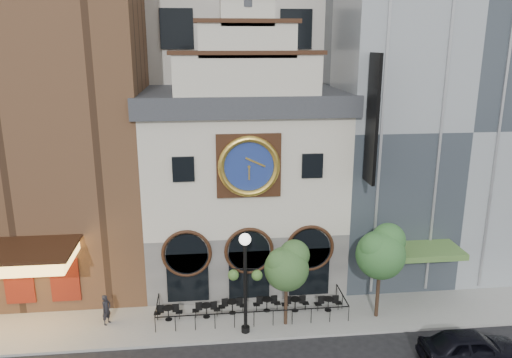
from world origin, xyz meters
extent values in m
plane|color=black|center=(0.00, 0.00, 0.00)|extent=(120.00, 120.00, 0.00)
cube|color=gray|center=(0.00, 2.50, 0.07)|extent=(44.00, 5.00, 0.15)
cube|color=#605E5B|center=(0.00, 8.00, 2.15)|extent=(12.00, 8.00, 4.00)
cube|color=silver|center=(0.00, 8.00, 7.65)|extent=(12.00, 8.00, 7.00)
cube|color=#2D3035|center=(0.00, 8.00, 11.75)|extent=(12.60, 8.60, 1.20)
cube|color=black|center=(0.00, 3.92, 8.55)|extent=(3.60, 0.25, 3.60)
cylinder|color=navy|center=(0.00, 3.78, 8.55)|extent=(3.10, 0.12, 3.10)
torus|color=gold|center=(0.00, 3.70, 8.55)|extent=(3.46, 0.36, 3.46)
cube|color=brown|center=(-13.00, 10.00, 12.65)|extent=(14.00, 12.00, 25.00)
cube|color=#FFBF59|center=(-13.00, 2.30, 4.35)|extent=(7.00, 3.40, 0.70)
cube|color=black|center=(-13.00, 2.30, 4.80)|extent=(7.40, 3.80, 0.15)
cube|color=maroon|center=(-13.00, 3.95, 2.15)|extent=(5.60, 0.15, 2.60)
cube|color=gray|center=(13.00, 10.00, 10.15)|extent=(14.00, 12.00, 20.00)
cube|color=#537D38|center=(10.00, 2.80, 3.45)|extent=(4.50, 2.40, 0.35)
cube|color=black|center=(6.60, 3.00, 11.15)|extent=(0.18, 1.60, 7.00)
cylinder|color=black|center=(-4.69, 2.40, 0.89)|extent=(0.68, 0.68, 0.03)
cylinder|color=black|center=(-4.69, 2.40, 0.52)|extent=(0.06, 0.06, 0.72)
cylinder|color=black|center=(-2.57, 2.45, 0.89)|extent=(0.68, 0.68, 0.03)
cylinder|color=black|center=(-2.57, 2.45, 0.52)|extent=(0.06, 0.06, 0.72)
cylinder|color=black|center=(-1.09, 2.72, 0.89)|extent=(0.68, 0.68, 0.03)
cylinder|color=black|center=(-1.09, 2.72, 0.52)|extent=(0.06, 0.06, 0.72)
cylinder|color=black|center=(0.91, 2.76, 0.89)|extent=(0.68, 0.68, 0.03)
cylinder|color=black|center=(0.91, 2.76, 0.52)|extent=(0.06, 0.06, 0.72)
cylinder|color=black|center=(2.54, 2.59, 0.89)|extent=(0.68, 0.68, 0.03)
cylinder|color=black|center=(2.54, 2.59, 0.52)|extent=(0.06, 0.06, 0.72)
cylinder|color=black|center=(4.45, 2.42, 0.89)|extent=(0.68, 0.68, 0.03)
cylinder|color=black|center=(4.45, 2.42, 0.52)|extent=(0.06, 0.06, 0.72)
imported|color=black|center=(10.21, -2.91, 0.86)|extent=(5.08, 2.16, 1.71)
imported|color=black|center=(-8.02, 2.36, 1.02)|extent=(0.67, 0.76, 1.74)
cylinder|color=black|center=(-0.50, 0.75, 2.72)|extent=(0.18, 0.18, 5.13)
cylinder|color=black|center=(-0.50, 0.75, 0.30)|extent=(0.45, 0.45, 0.31)
sphere|color=white|center=(-0.50, 0.75, 5.49)|extent=(0.62, 0.62, 0.62)
sphere|color=#3B6227|center=(-1.11, 0.83, 3.49)|extent=(0.57, 0.57, 0.57)
sphere|color=#3B6227|center=(0.11, 0.66, 3.49)|extent=(0.57, 0.57, 0.57)
cylinder|color=#382619|center=(1.77, 1.29, 1.44)|extent=(0.18, 0.18, 2.59)
sphere|color=#2F5723|center=(1.77, 1.29, 3.48)|extent=(2.40, 2.40, 2.40)
sphere|color=#2F5723|center=(2.23, 1.56, 4.12)|extent=(1.66, 1.66, 1.66)
sphere|color=#2F5723|center=(1.40, 1.10, 3.94)|extent=(1.48, 1.48, 1.48)
cylinder|color=#382619|center=(7.03, 1.56, 1.61)|extent=(0.21, 0.21, 2.92)
sphere|color=#295D25|center=(7.03, 1.56, 3.91)|extent=(2.71, 2.71, 2.71)
sphere|color=#295D25|center=(7.55, 1.87, 4.64)|extent=(1.88, 1.88, 1.88)
sphere|color=#295D25|center=(6.61, 1.35, 4.43)|extent=(1.67, 1.67, 1.67)
camera|label=1|loc=(-2.48, -22.79, 15.23)|focal=35.00mm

